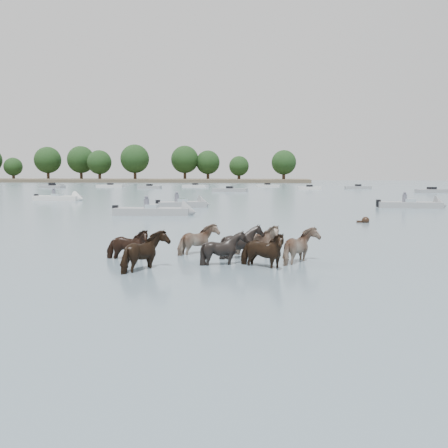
# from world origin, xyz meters

# --- Properties ---
(ground) EXTENTS (400.00, 400.00, 0.00)m
(ground) POSITION_xyz_m (0.00, 0.00, 0.00)
(ground) COLOR slate
(ground) RESTS_ON ground
(shoreline) EXTENTS (160.00, 30.00, 1.00)m
(shoreline) POSITION_xyz_m (-70.00, 150.00, 0.50)
(shoreline) COLOR #4C4233
(shoreline) RESTS_ON ground
(pony_herd) EXTENTS (7.04, 4.56, 1.41)m
(pony_herd) POSITION_xyz_m (0.02, 2.43, 0.41)
(pony_herd) COLOR black
(pony_herd) RESTS_ON ground
(swimming_pony) EXTENTS (0.72, 0.44, 0.44)m
(swimming_pony) POSITION_xyz_m (6.58, 15.91, 0.10)
(swimming_pony) COLOR black
(swimming_pony) RESTS_ON ground
(motorboat_a) EXTENTS (4.68, 3.25, 1.92)m
(motorboat_a) POSITION_xyz_m (-5.88, 27.59, 0.23)
(motorboat_a) COLOR gray
(motorboat_a) RESTS_ON ground
(motorboat_b) EXTENTS (5.79, 1.92, 1.92)m
(motorboat_b) POSITION_xyz_m (-6.16, 19.70, 0.23)
(motorboat_b) COLOR gray
(motorboat_b) RESTS_ON ground
(motorboat_c) EXTENTS (5.62, 1.77, 1.92)m
(motorboat_c) POSITION_xyz_m (13.03, 29.16, 0.23)
(motorboat_c) COLOR gray
(motorboat_c) RESTS_ON ground
(motorboat_f) EXTENTS (5.51, 1.90, 1.92)m
(motorboat_f) POSITION_xyz_m (-20.86, 36.12, 0.23)
(motorboat_f) COLOR silver
(motorboat_f) RESTS_ON ground
(distant_flotilla) EXTENTS (105.31, 30.41, 0.93)m
(distant_flotilla) POSITION_xyz_m (-1.46, 79.59, 0.26)
(distant_flotilla) COLOR gray
(distant_flotilla) RESTS_ON ground
(treeline) EXTENTS (150.26, 22.68, 12.53)m
(treeline) POSITION_xyz_m (-69.50, 152.58, 7.02)
(treeline) COLOR #382619
(treeline) RESTS_ON ground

